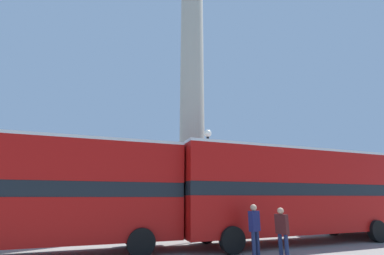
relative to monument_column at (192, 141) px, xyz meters
The scene contains 8 objects.
ground_plane 6.03m from the monument_column, ahead, with size 200.00×200.00×0.00m, color gray.
monument_column is the anchor object (origin of this frame).
bus_a 7.92m from the monument_column, 67.91° to the right, with size 11.19×2.98×4.37m.
bus_b 10.79m from the monument_column, 144.77° to the right, with size 10.68×2.95×4.27m.
equestrian_statue 11.22m from the monument_column, 18.53° to the left, with size 4.35×3.60×6.20m.
street_lamp 5.25m from the monument_column, 99.03° to the right, with size 0.42×0.42×5.73m.
pedestrian_near_lamp 10.53m from the monument_column, 90.52° to the right, with size 0.29×0.48×1.71m.
pedestrian_by_plinth 10.00m from the monument_column, 95.32° to the right, with size 0.51×0.37×1.81m.
Camera 1 is at (-6.37, -17.09, 2.05)m, focal length 24.00 mm.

